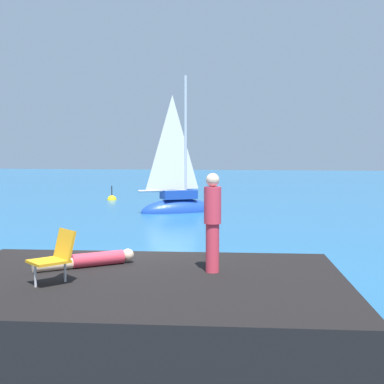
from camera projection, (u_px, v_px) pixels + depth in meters
The scene contains 9 objects.
ground_plane at pixel (131, 278), 11.20m from camera, with size 160.00×160.00×0.00m, color #236093.
shore_ledge at pixel (139, 302), 8.08m from camera, with size 6.43×4.40×0.76m, color black.
boulder_seaward at pixel (275, 293), 10.01m from camera, with size 0.90×0.72×0.50m, color black.
boulder_inland at pixel (57, 281), 10.92m from camera, with size 0.88×0.70×0.48m, color black.
sailboat_near at pixel (178, 204), 24.07m from camera, with size 3.76×2.98×6.95m.
person_sunbather at pixel (91, 260), 8.84m from camera, with size 1.43×1.24×0.25m.
person_standing at pixel (213, 220), 8.38m from camera, with size 0.28×0.28×1.62m.
beach_chair at pixel (56, 254), 7.66m from camera, with size 0.75×0.76×0.80m.
marker_buoy at pixel (112, 200), 30.51m from camera, with size 0.56×0.56×1.13m.
Camera 1 is at (3.47, -10.56, 2.67)m, focal length 48.30 mm.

